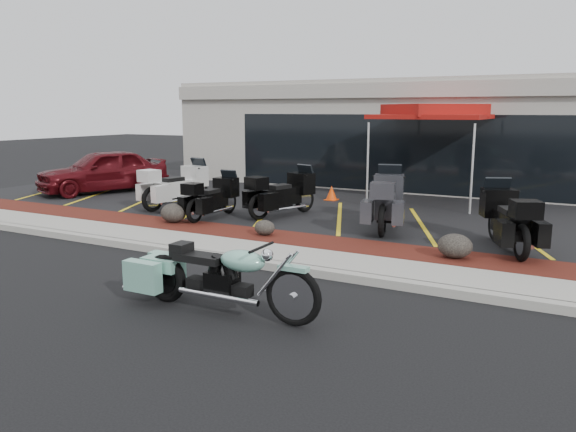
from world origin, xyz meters
The scene contains 18 objects.
ground centered at (0.00, 0.00, 0.00)m, with size 90.00×90.00×0.00m, color black.
curb centered at (0.00, 0.90, 0.07)m, with size 24.00×0.25×0.15m, color gray.
sidewalk centered at (0.00, 1.60, 0.07)m, with size 24.00×1.20×0.15m, color gray.
mulch_bed centered at (0.00, 2.80, 0.08)m, with size 24.00×1.20×0.16m, color #3D0F0E.
upper_lot centered at (0.00, 8.20, 0.07)m, with size 26.00×9.60×0.15m, color black.
dealership_building centered at (0.00, 14.47, 2.01)m, with size 18.00×8.16×4.00m.
boulder_left centered at (-3.41, 2.95, 0.40)m, with size 0.67×0.56×0.48m, color black.
boulder_mid centered at (-0.64, 2.76, 0.33)m, with size 0.48×0.40×0.34m, color black.
boulder_right centered at (3.58, 2.73, 0.39)m, with size 0.66×0.55×0.47m, color black.
hero_cruiser centered at (2.25, -1.43, 0.56)m, with size 3.17×0.80×1.11m, color #76B8A2, non-canonical shape.
touring_white centered at (-4.60, 5.61, 0.85)m, with size 2.40×0.92×1.40m, color silver, non-canonical shape.
touring_black_front centered at (-2.88, 4.67, 0.75)m, with size 2.07×0.79×1.21m, color black, non-canonical shape.
touring_black_mid centered at (-1.15, 5.84, 0.82)m, with size 2.29×0.87×1.33m, color black, non-canonical shape.
touring_grey centered at (1.34, 5.61, 0.88)m, with size 2.53×0.96×1.47m, color #2F2F34, non-canonical shape.
touring_black_rear centered at (4.03, 4.68, 0.84)m, with size 2.38×0.91×1.39m, color black, non-canonical shape.
parked_car centered at (-9.02, 6.09, 0.89)m, with size 1.74×4.33×1.48m, color #4A0A0F.
traffic_cone centered at (-1.34, 8.16, 0.38)m, with size 0.35×0.35×0.45m, color #E64007.
popup_canopy centered at (1.48, 9.20, 2.85)m, with size 3.56×3.56×2.97m.
Camera 1 is at (5.61, -7.96, 2.95)m, focal length 35.00 mm.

